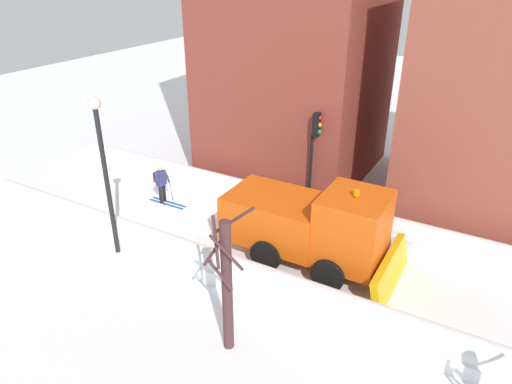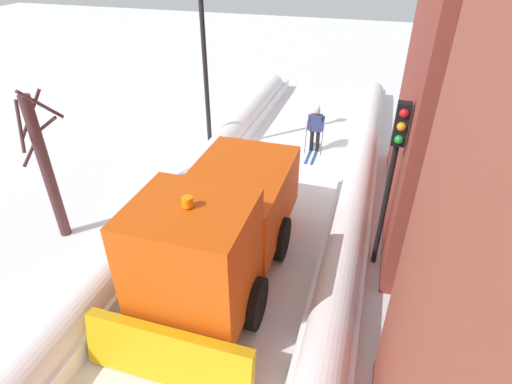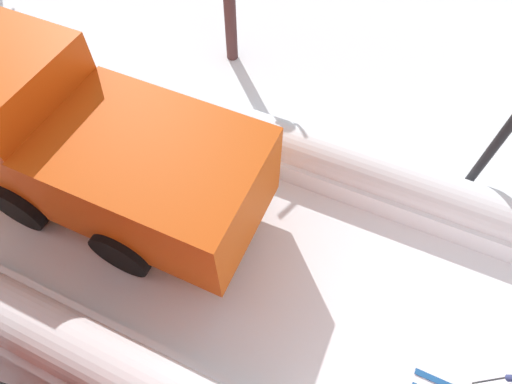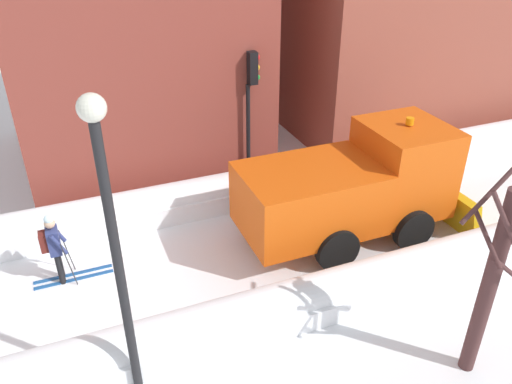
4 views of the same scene
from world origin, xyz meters
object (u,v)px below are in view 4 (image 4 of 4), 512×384
Objects in this scene: traffic_light_pole at (251,96)px; bare_tree_near at (490,281)px; street_lamp at (112,229)px; skier at (54,245)px; plow_truck at (356,186)px.

traffic_light_pole is 8.27m from bare_tree_near.
street_lamp is at bearing -107.28° from bare_tree_near.
bare_tree_near is (5.62, 7.00, 1.10)m from skier.
plow_truck is 7.38m from skier.
street_lamp reaches higher than bare_tree_near.
bare_tree_near is at bearing 51.24° from skier.
street_lamp is 1.33× the size of bare_tree_near.
plow_truck is 4.02m from traffic_light_pole.
street_lamp is at bearing -37.00° from traffic_light_pole.
traffic_light_pole reaches higher than plow_truck.
plow_truck is 7.17m from street_lamp.
bare_tree_near is at bearing 72.72° from street_lamp.
street_lamp is 6.37m from bare_tree_near.
plow_truck is 1.41× the size of bare_tree_near.
traffic_light_pole is (-3.43, -1.49, 1.47)m from plow_truck.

